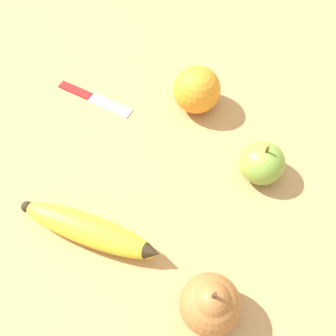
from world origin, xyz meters
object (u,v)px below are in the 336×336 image
Objects in this scene: banana at (90,230)px; apple at (262,163)px; orange at (197,90)px; paring_knife at (92,97)px; pear at (210,304)px.

apple is (0.13, -0.25, 0.01)m from banana.
orange is 1.07× the size of apple.
apple reaches higher than paring_knife.
apple is at bearing -140.50° from orange.
banana is 2.25× the size of pear.
orange is 0.57× the size of paring_knife.
pear reaches higher than paring_knife.
banana is at bearing 117.42° from apple.
pear is (-0.36, -0.04, 0.00)m from orange.
orange is at bearing 77.66° from banana.
pear is at bearing -11.64° from banana.
orange is 0.20m from paring_knife.
banana is 0.27m from paring_knife.
orange reaches higher than paring_knife.
paring_knife is at bearing 116.46° from banana.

